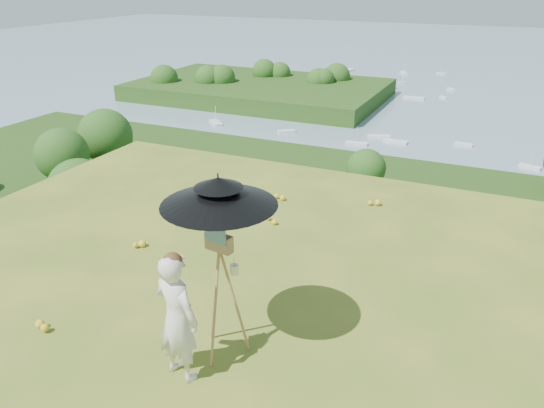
% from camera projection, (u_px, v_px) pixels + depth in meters
% --- Properties ---
extents(ground, '(14.00, 14.00, 0.00)m').
position_uv_depth(ground, '(247.00, 374.00, 6.14)').
color(ground, '#4A651C').
rests_on(ground, ground).
extents(forest_slope, '(140.00, 56.00, 22.00)m').
position_uv_depth(forest_slope, '(433.00, 382.00, 46.93)').
color(forest_slope, '#1C390F').
rests_on(forest_slope, bay_water).
extents(shoreline_tier, '(170.00, 28.00, 8.00)m').
position_uv_depth(shoreline_tier, '(468.00, 252.00, 83.07)').
color(shoreline_tier, slate).
rests_on(shoreline_tier, bay_water).
extents(bay_water, '(700.00, 700.00, 0.00)m').
position_uv_depth(bay_water, '(511.00, 73.00, 219.77)').
color(bay_water, slate).
rests_on(bay_water, ground).
extents(peninsula, '(90.00, 60.00, 12.00)m').
position_uv_depth(peninsula, '(260.00, 82.00, 175.47)').
color(peninsula, '#1C390F').
rests_on(peninsula, bay_water).
extents(slope_trees, '(110.00, 50.00, 6.00)m').
position_uv_depth(slope_trees, '(454.00, 242.00, 41.32)').
color(slope_trees, '#1E4414').
rests_on(slope_trees, forest_slope).
extents(harbor_town, '(110.00, 22.00, 5.00)m').
position_uv_depth(harbor_town, '(475.00, 215.00, 80.46)').
color(harbor_town, silver).
rests_on(harbor_town, shoreline_tier).
extents(moored_boats, '(140.00, 140.00, 0.70)m').
position_uv_depth(moored_boats, '(456.00, 111.00, 158.55)').
color(moored_boats, silver).
rests_on(moored_boats, bay_water).
extents(wildflowers, '(10.00, 10.50, 0.12)m').
position_uv_depth(wildflowers, '(256.00, 357.00, 6.32)').
color(wildflowers, gold).
rests_on(wildflowers, ground).
extents(painter, '(0.65, 0.50, 1.57)m').
position_uv_depth(painter, '(177.00, 317.00, 5.83)').
color(painter, silver).
rests_on(painter, ground).
extents(field_easel, '(0.76, 0.76, 1.74)m').
position_uv_depth(field_easel, '(221.00, 290.00, 6.17)').
color(field_easel, '#AE7C49').
rests_on(field_easel, ground).
extents(sun_umbrella, '(1.46, 1.46, 0.88)m').
position_uv_depth(sun_umbrella, '(219.00, 211.00, 5.79)').
color(sun_umbrella, black).
rests_on(sun_umbrella, field_easel).
extents(painter_cap, '(0.29, 0.31, 0.10)m').
position_uv_depth(painter_cap, '(172.00, 258.00, 5.53)').
color(painter_cap, '#DA7784').
rests_on(painter_cap, painter).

